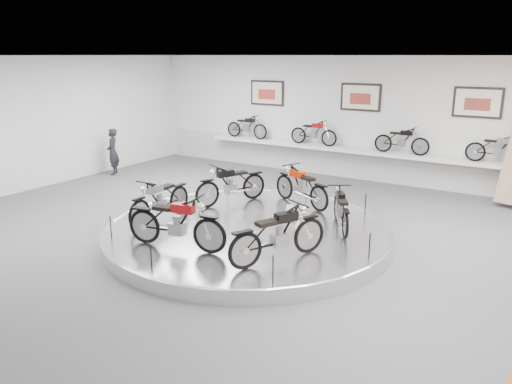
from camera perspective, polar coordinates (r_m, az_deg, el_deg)
The scene contains 22 objects.
floor at distance 11.09m, azimuth -1.78°, elevation -5.81°, with size 16.00×16.00×0.00m, color #505052.
ceiling at distance 10.34m, azimuth -1.97°, elevation 15.32°, with size 16.00×16.00×0.00m, color white.
wall_back at distance 16.73m, azimuth 11.78°, elevation 8.18°, with size 16.00×16.00×0.00m, color silver.
wall_left at distance 16.36m, azimuth -25.99°, elevation 6.80°, with size 14.00×14.00×0.00m, color silver.
dado_band at distance 16.95m, azimuth 11.49°, elevation 3.31°, with size 15.68×0.04×1.10m, color #BCBCBA.
display_platform at distance 11.27m, azimuth -0.94°, elevation -4.64°, with size 6.40×6.40×0.30m, color silver.
platform_rim at distance 11.23m, azimuth -0.94°, elevation -4.06°, with size 6.40×6.40×0.10m, color #B2B2BA.
shelf at distance 16.61m, azimuth 11.22°, elevation 4.66°, with size 11.00×0.55×0.10m, color silver.
poster_left at distance 18.14m, azimuth 1.27°, elevation 11.26°, with size 1.35×0.06×0.88m, color silver.
poster_center at distance 16.63m, azimuth 11.86°, elevation 10.56°, with size 1.35×0.06×0.88m, color silver.
poster_right at distance 15.75m, azimuth 24.00°, elevation 9.32°, with size 1.35×0.06×0.88m, color silver.
shelf_bike_a at distance 18.43m, azimuth -1.05°, elevation 7.31°, with size 1.22×0.42×0.73m, color black, non-canonical shape.
shelf_bike_b at distance 17.12m, azimuth 6.59°, elevation 6.58°, with size 1.22×0.42×0.73m, color maroon, non-canonical shape.
shelf_bike_c at distance 16.07m, azimuth 16.30°, elevation 5.49°, with size 1.22×0.42×0.73m, color black, non-canonical shape.
shelf_bike_d at distance 15.57m, azimuth 25.88°, elevation 4.26°, with size 1.22×0.42×0.73m, color #A0A0A5, non-canonical shape.
bike_a at distance 11.10m, azimuth 9.71°, elevation -1.90°, with size 1.54×0.54×0.91m, color black, non-canonical shape.
bike_b at distance 12.70m, azimuth 5.20°, elevation 0.69°, with size 1.71×0.60×1.00m, color #C32100, non-canonical shape.
bike_c at distance 12.80m, azimuth -2.87°, elevation 0.95°, with size 1.78×0.63×1.04m, color black, non-canonical shape.
bike_d at distance 11.68m, azimuth -10.94°, elevation -0.83°, with size 1.72×0.61×1.01m, color #A0A0A5, non-canonical shape.
bike_e at distance 9.92m, azimuth -9.15°, elevation -3.43°, with size 1.86×0.66×1.09m, color maroon, non-canonical shape.
bike_f at distance 9.22m, azimuth 2.58°, elevation -4.79°, with size 1.81×0.64×1.07m, color black, non-canonical shape.
visitor at distance 17.89m, azimuth -16.05°, elevation 4.44°, with size 0.58×0.38×1.59m, color black.
Camera 1 is at (5.79, -8.57, 4.02)m, focal length 35.00 mm.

